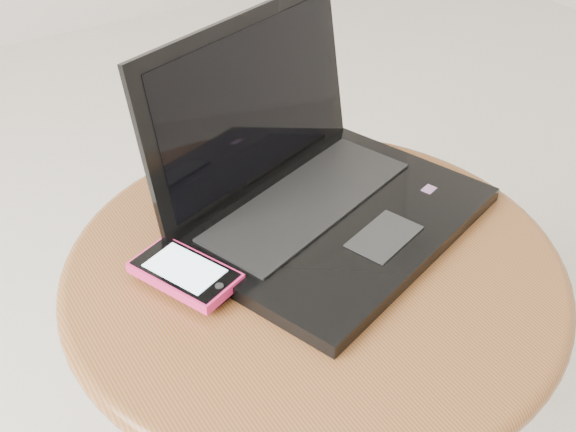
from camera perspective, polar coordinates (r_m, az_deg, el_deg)
table at (r=0.97m, az=1.92°, el=-8.13°), size 0.62×0.62×0.49m
laptop at (r=0.95m, az=1.98°, el=2.25°), size 0.45×0.40×0.25m
phone_black at (r=0.88m, az=-7.09°, el=-4.32°), size 0.09×0.13×0.01m
phone_pink at (r=0.86m, az=-8.01°, el=-4.40°), size 0.11×0.14×0.02m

